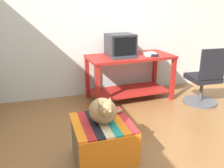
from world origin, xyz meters
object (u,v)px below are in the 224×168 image
(ottoman_with_blanket, at_px, (102,142))
(desk, at_px, (130,70))
(cat, at_px, (103,110))
(tv_monitor, at_px, (120,45))
(keyboard, at_px, (124,57))
(stapler, at_px, (155,55))
(book, at_px, (150,54))
(office_chair, at_px, (205,80))

(ottoman_with_blanket, bearing_deg, desk, 59.74)
(ottoman_with_blanket, distance_m, cat, 0.34)
(tv_monitor, bearing_deg, ottoman_with_blanket, -118.24)
(keyboard, relative_size, cat, 1.05)
(tv_monitor, distance_m, stapler, 0.55)
(desk, relative_size, cat, 3.59)
(tv_monitor, distance_m, book, 0.50)
(book, bearing_deg, cat, -117.99)
(tv_monitor, bearing_deg, cat, -117.81)
(desk, bearing_deg, office_chair, -31.82)
(tv_monitor, height_order, cat, tv_monitor)
(book, bearing_deg, tv_monitor, -178.57)
(cat, relative_size, stapler, 3.46)
(book, height_order, cat, book)
(keyboard, xyz_separation_m, cat, (-0.68, -1.30, -0.18))
(book, bearing_deg, desk, -174.22)
(book, bearing_deg, ottoman_with_blanket, -118.32)
(ottoman_with_blanket, distance_m, stapler, 1.80)
(desk, distance_m, stapler, 0.45)
(desk, xyz_separation_m, book, (0.32, -0.03, 0.24))
(tv_monitor, bearing_deg, office_chair, -30.67)
(keyboard, height_order, ottoman_with_blanket, keyboard)
(book, distance_m, office_chair, 0.93)
(ottoman_with_blanket, height_order, office_chair, office_chair)
(desk, relative_size, tv_monitor, 3.16)
(desk, relative_size, stapler, 12.43)
(desk, bearing_deg, tv_monitor, 157.93)
(cat, bearing_deg, ottoman_with_blanket, 179.50)
(office_chair, distance_m, stapler, 0.85)
(tv_monitor, bearing_deg, book, -12.92)
(keyboard, bearing_deg, ottoman_with_blanket, -123.11)
(cat, bearing_deg, keyboard, 65.18)
(book, height_order, stapler, stapler)
(book, xyz_separation_m, cat, (-1.16, -1.43, -0.18))
(keyboard, bearing_deg, cat, -122.64)
(desk, distance_m, cat, 1.68)
(tv_monitor, relative_size, book, 1.51)
(keyboard, xyz_separation_m, book, (0.48, 0.12, -0.00))
(desk, distance_m, tv_monitor, 0.42)
(book, distance_m, stapler, 0.17)
(desk, bearing_deg, ottoman_with_blanket, -123.48)
(desk, height_order, book, book)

